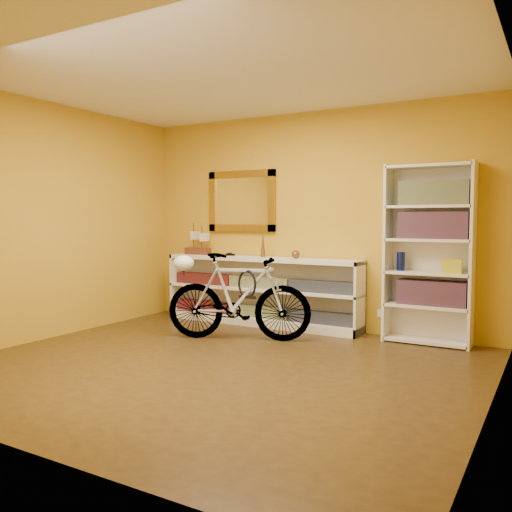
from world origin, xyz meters
The scene contains 24 objects.
floor centered at (0.00, 0.00, -0.01)m, with size 4.50×4.00×0.01m, color #32220E.
ceiling centered at (0.00, 0.00, 2.60)m, with size 4.50×4.00×0.01m, color silver.
back_wall centered at (0.00, 2.00, 1.30)m, with size 4.50×0.01×2.60m, color #B5881B.
left_wall centered at (-2.25, 0.00, 1.30)m, with size 0.01×4.00×2.60m, color #B5881B.
right_wall centered at (2.25, 0.00, 1.30)m, with size 0.01×4.00×2.60m, color #B5881B.
gilt_mirror centered at (-0.95, 1.97, 1.55)m, with size 0.98×0.06×0.78m, color olive.
wall_socket centered at (0.90, 1.99, 0.25)m, with size 0.09×0.01×0.09m, color silver.
console_unit centered at (-0.58, 1.81, 0.42)m, with size 2.60×0.35×0.85m, color silver, non-canonical shape.
cd_row_lower centered at (-0.58, 1.79, 0.17)m, with size 2.50×0.13×0.14m, color black.
cd_row_upper centered at (-0.58, 1.79, 0.54)m, with size 2.50×0.13×0.14m, color navy.
model_ship centered at (-1.54, 1.81, 1.06)m, with size 0.35×0.13×0.42m, color #472013, non-canonical shape.
toy_car centered at (-1.02, 1.81, 0.85)m, with size 0.00×0.00×0.00m, color black.
bronze_ornament centered at (-0.55, 1.81, 1.03)m, with size 0.06×0.06×0.36m, color brown.
decorative_orb centered at (-0.10, 1.81, 0.90)m, with size 0.10×0.10×0.10m, color brown.
bookcase centered at (1.44, 1.84, 0.95)m, with size 0.90×0.30×1.90m, color silver, non-canonical shape.
book_row_a centered at (1.49, 1.84, 0.55)m, with size 0.70×0.22×0.26m, color maroon.
book_row_b centered at (1.49, 1.84, 1.25)m, with size 0.70×0.22×0.28m, color maroon.
book_row_c centered at (1.49, 1.84, 1.59)m, with size 0.70×0.22×0.25m, color #1C5262.
travel_mug centered at (1.15, 1.82, 0.87)m, with size 0.09×0.09×0.20m, color navy.
red_tin centered at (1.24, 1.87, 1.56)m, with size 0.15×0.15×0.19m, color maroon.
yellow_bag centered at (1.69, 1.80, 0.84)m, with size 0.19×0.12×0.14m, color gold.
bicycle centered at (-0.38, 0.97, 0.47)m, with size 1.61×0.42×0.95m, color silver.
helmet centered at (-0.96, 0.76, 0.84)m, with size 0.23×0.22×0.18m, color white.
u_lock centered at (-0.29, 1.01, 0.62)m, with size 0.23×0.23×0.02m, color black.
Camera 1 is at (2.65, -3.88, 1.32)m, focal length 37.18 mm.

